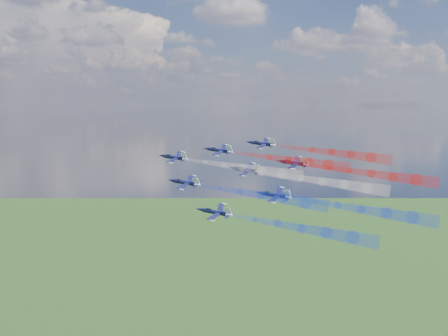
{
  "coord_description": "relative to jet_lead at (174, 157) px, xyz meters",
  "views": [
    {
      "loc": [
        -46.31,
        -130.47,
        186.87
      ],
      "look_at": [
        -24.32,
        12.94,
        168.48
      ],
      "focal_mm": 39.26,
      "sensor_mm": 36.0,
      "label": 1
    }
  ],
  "objects": [
    {
      "name": "trail_outer_left",
      "position": [
        28.38,
        -41.74,
        -13.35
      ],
      "size": [
        33.07,
        22.56,
        7.87
      ],
      "primitive_type": null,
      "rotation": [
        0.1,
        -0.36,
        1.0
      ],
      "color": "blue"
    },
    {
      "name": "jet_outer_right",
      "position": [
        29.01,
        3.77,
        3.7
      ],
      "size": [
        13.74,
        13.14,
        6.62
      ],
      "primitive_type": null,
      "rotation": [
        0.1,
        -0.36,
        1.0
      ],
      "color": "black"
    },
    {
      "name": "trail_rear_right",
      "position": [
        54.93,
        -22.52,
        -3.21
      ],
      "size": [
        33.07,
        22.56,
        7.87
      ],
      "primitive_type": null,
      "rotation": [
        0.1,
        -0.36,
        1.0
      ],
      "color": "red"
    },
    {
      "name": "jet_outer_left",
      "position": [
        8.92,
        -30.05,
        -11.26
      ],
      "size": [
        13.74,
        13.14,
        6.62
      ],
      "primitive_type": null,
      "rotation": [
        0.1,
        -0.36,
        1.0
      ],
      "color": "black"
    },
    {
      "name": "jet_rear_right",
      "position": [
        35.48,
        -10.84,
        -1.12
      ],
      "size": [
        13.74,
        13.14,
        6.62
      ],
      "primitive_type": null,
      "rotation": [
        0.1,
        -0.36,
        1.0
      ],
      "color": "black"
    },
    {
      "name": "jet_center_third",
      "position": [
        20.6,
        -11.73,
        -2.84
      ],
      "size": [
        13.74,
        13.14,
        6.62
      ],
      "primitive_type": null,
      "rotation": [
        0.1,
        -0.36,
        1.0
      ],
      "color": "black"
    },
    {
      "name": "trail_lead",
      "position": [
        19.46,
        -11.68,
        -2.08
      ],
      "size": [
        33.07,
        22.56,
        7.87
      ],
      "primitive_type": null,
      "rotation": [
        0.1,
        -0.36,
        1.0
      ],
      "color": "white"
    },
    {
      "name": "jet_rear_left",
      "position": [
        25.35,
        -27.25,
        -7.72
      ],
      "size": [
        13.74,
        13.14,
        6.62
      ],
      "primitive_type": null,
      "rotation": [
        0.1,
        -0.36,
        1.0
      ],
      "color": "black"
    },
    {
      "name": "jet_inner_right",
      "position": [
        14.36,
        0.7,
        1.97
      ],
      "size": [
        13.74,
        13.14,
        6.62
      ],
      "primitive_type": null,
      "rotation": [
        0.1,
        -0.36,
        1.0
      ],
      "color": "black"
    },
    {
      "name": "jet_lead",
      "position": [
        0.0,
        0.0,
        0.0
      ],
      "size": [
        13.74,
        13.14,
        6.62
      ],
      "primitive_type": null,
      "rotation": [
        0.1,
        -0.36,
        1.0
      ],
      "color": "black"
    },
    {
      "name": "trail_inner_left",
      "position": [
        21.74,
        -26.59,
        -7.8
      ],
      "size": [
        33.07,
        22.56,
        7.87
      ],
      "primitive_type": null,
      "rotation": [
        0.1,
        -0.36,
        1.0
      ],
      "color": "blue"
    },
    {
      "name": "trail_center_third",
      "position": [
        40.06,
        -23.41,
        -4.93
      ],
      "size": [
        33.07,
        22.56,
        7.87
      ],
      "primitive_type": null,
      "rotation": [
        0.1,
        -0.36,
        1.0
      ],
      "color": "white"
    },
    {
      "name": "trail_outer_right",
      "position": [
        48.46,
        -7.91,
        1.62
      ],
      "size": [
        33.07,
        22.56,
        7.87
      ],
      "primitive_type": null,
      "rotation": [
        0.1,
        -0.36,
        1.0
      ],
      "color": "red"
    },
    {
      "name": "jet_inner_left",
      "position": [
        2.28,
        -14.9,
        -5.72
      ],
      "size": [
        13.74,
        13.14,
        6.62
      ],
      "primitive_type": null,
      "rotation": [
        0.1,
        -0.36,
        1.0
      ],
      "color": "black"
    },
    {
      "name": "trail_rear_left",
      "position": [
        44.81,
        -38.93,
        -9.81
      ],
      "size": [
        33.07,
        22.56,
        7.87
      ],
      "primitive_type": null,
      "rotation": [
        0.1,
        -0.36,
        1.0
      ],
      "color": "blue"
    },
    {
      "name": "trail_inner_right",
      "position": [
        33.81,
        -10.98,
        -0.12
      ],
      "size": [
        33.07,
        22.56,
        7.87
      ],
      "primitive_type": null,
      "rotation": [
        0.1,
        -0.36,
        1.0
      ],
      "color": "red"
    }
  ]
}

